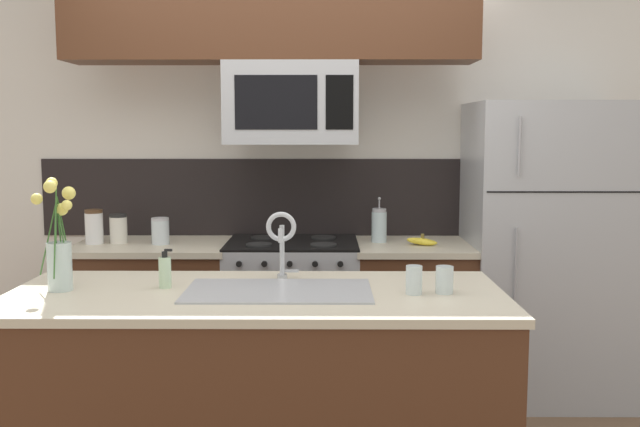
{
  "coord_description": "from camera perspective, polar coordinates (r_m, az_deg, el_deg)",
  "views": [
    {
      "loc": [
        0.19,
        -3.2,
        1.57
      ],
      "look_at": [
        0.17,
        0.27,
        1.16
      ],
      "focal_mm": 40.0,
      "sensor_mm": 36.0,
      "label": 1
    }
  ],
  "objects": [
    {
      "name": "rear_partition",
      "position": [
        4.49,
        1.8,
        3.27
      ],
      "size": [
        5.2,
        0.1,
        2.6
      ],
      "primitive_type": "cube",
      "color": "silver",
      "rests_on": "ground"
    },
    {
      "name": "splash_band",
      "position": [
        4.45,
        -2.05,
        1.3
      ],
      "size": [
        3.15,
        0.01,
        0.48
      ],
      "primitive_type": "cube",
      "color": "black",
      "rests_on": "rear_partition"
    },
    {
      "name": "back_counter_left",
      "position": [
        4.37,
        -13.07,
        -8.22
      ],
      "size": [
        0.9,
        0.65,
        0.91
      ],
      "color": "#4C2B19",
      "rests_on": "ground"
    },
    {
      "name": "back_counter_right",
      "position": [
        4.28,
        7.37,
        -8.41
      ],
      "size": [
        0.68,
        0.65,
        0.91
      ],
      "color": "#4C2B19",
      "rests_on": "ground"
    },
    {
      "name": "stove_range",
      "position": [
        4.25,
        -2.2,
        -8.38
      ],
      "size": [
        0.76,
        0.64,
        0.93
      ],
      "color": "#A8AAAF",
      "rests_on": "ground"
    },
    {
      "name": "microwave",
      "position": [
        4.09,
        -2.29,
        8.77
      ],
      "size": [
        0.74,
        0.4,
        0.46
      ],
      "color": "#A8AAAF"
    },
    {
      "name": "upper_cabinet_band",
      "position": [
        4.12,
        -3.95,
        16.12
      ],
      "size": [
        2.28,
        0.34,
        0.6
      ],
      "primitive_type": "cube",
      "color": "#4C2B19"
    },
    {
      "name": "refrigerator",
      "position": [
        4.38,
        17.55,
        -2.9
      ],
      "size": [
        0.9,
        0.74,
        1.72
      ],
      "color": "#A8AAAF",
      "rests_on": "ground"
    },
    {
      "name": "storage_jar_tall",
      "position": [
        4.34,
        -17.62,
        -1.01
      ],
      "size": [
        0.1,
        0.1,
        0.2
      ],
      "color": "silver",
      "rests_on": "back_counter_left"
    },
    {
      "name": "storage_jar_medium",
      "position": [
        4.33,
        -15.82,
        -1.18
      ],
      "size": [
        0.1,
        0.1,
        0.17
      ],
      "color": "silver",
      "rests_on": "back_counter_left"
    },
    {
      "name": "storage_jar_short",
      "position": [
        4.22,
        -12.65,
        -1.38
      ],
      "size": [
        0.1,
        0.1,
        0.15
      ],
      "color": "silver",
      "rests_on": "back_counter_left"
    },
    {
      "name": "banana_bunch",
      "position": [
        4.13,
        8.2,
        -2.23
      ],
      "size": [
        0.19,
        0.13,
        0.08
      ],
      "color": "yellow",
      "rests_on": "back_counter_right"
    },
    {
      "name": "french_press",
      "position": [
        4.21,
        4.75,
        -0.95
      ],
      "size": [
        0.09,
        0.09,
        0.27
      ],
      "color": "silver",
      "rests_on": "back_counter_right"
    },
    {
      "name": "island_counter",
      "position": [
        3.08,
        -5.04,
        -14.52
      ],
      "size": [
        2.03,
        0.86,
        0.91
      ],
      "color": "#4C2B19",
      "rests_on": "ground"
    },
    {
      "name": "kitchen_sink",
      "position": [
        2.95,
        -3.26,
        -7.56
      ],
      "size": [
        0.76,
        0.44,
        0.16
      ],
      "color": "#ADAFB5",
      "rests_on": "island_counter"
    },
    {
      "name": "sink_faucet",
      "position": [
        3.11,
        -3.03,
        -1.81
      ],
      "size": [
        0.14,
        0.14,
        0.31
      ],
      "color": "#B7BABF",
      "rests_on": "island_counter"
    },
    {
      "name": "dish_soap_bottle",
      "position": [
        3.06,
        -12.29,
        -4.57
      ],
      "size": [
        0.06,
        0.05,
        0.16
      ],
      "color": "beige",
      "rests_on": "island_counter"
    },
    {
      "name": "drinking_glass",
      "position": [
        2.9,
        7.53,
        -5.3
      ],
      "size": [
        0.07,
        0.07,
        0.12
      ],
      "color": "silver",
      "rests_on": "island_counter"
    },
    {
      "name": "spare_glass",
      "position": [
        2.93,
        9.93,
        -5.25
      ],
      "size": [
        0.07,
        0.07,
        0.11
      ],
      "color": "silver",
      "rests_on": "island_counter"
    },
    {
      "name": "flower_vase",
      "position": [
        3.11,
        -20.14,
        -2.98
      ],
      "size": [
        0.17,
        0.23,
        0.47
      ],
      "color": "silver",
      "rests_on": "island_counter"
    }
  ]
}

